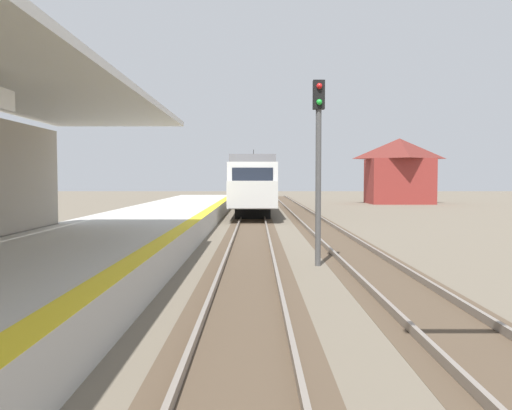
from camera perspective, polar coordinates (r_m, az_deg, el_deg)
name	(u,v)px	position (r m, az deg, el deg)	size (l,w,h in m)	color
station_platform	(51,268)	(13.26, -20.48, -6.16)	(5.00, 80.00, 0.91)	#B7B5AD
track_pair_nearest_platform	(249,260)	(16.46, -0.78, -5.69)	(2.34, 120.00, 0.16)	#4C3D2D
track_pair_middle	(362,259)	(16.76, 10.98, -5.58)	(2.34, 120.00, 0.16)	#4C3D2D
approaching_train	(253,183)	(39.72, -0.36, 2.35)	(2.93, 19.60, 4.76)	silver
rail_signal_post	(318,153)	(15.52, 6.43, 5.43)	(0.32, 0.34, 5.20)	#4C4C4C
distant_trackside_house	(398,170)	(55.78, 14.58, 3.57)	(6.60, 5.28, 6.40)	maroon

